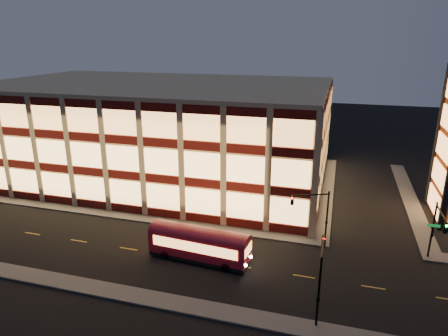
% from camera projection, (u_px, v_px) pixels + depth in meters
% --- Properties ---
extents(ground, '(200.00, 200.00, 0.00)m').
position_uv_depth(ground, '(124.00, 220.00, 47.94)').
color(ground, black).
rests_on(ground, ground).
extents(sidewalk_office_south, '(54.00, 2.00, 0.15)m').
position_uv_depth(sidewalk_office_south, '(106.00, 213.00, 49.63)').
color(sidewalk_office_south, '#514F4C').
rests_on(sidewalk_office_south, ground).
extents(sidewalk_office_east, '(2.00, 30.00, 0.15)m').
position_uv_depth(sidewalk_office_east, '(327.00, 190.00, 57.30)').
color(sidewalk_office_east, '#514F4C').
rests_on(sidewalk_office_east, ground).
extents(sidewalk_tower_west, '(2.00, 30.00, 0.15)m').
position_uv_depth(sidewalk_tower_west, '(409.00, 198.00, 54.37)').
color(sidewalk_tower_west, '#514F4C').
rests_on(sidewalk_tower_west, ground).
extents(sidewalk_near, '(100.00, 2.00, 0.15)m').
position_uv_depth(sidewalk_near, '(50.00, 279.00, 36.07)').
color(sidewalk_near, '#514F4C').
rests_on(sidewalk_near, ground).
extents(office_building, '(50.45, 30.45, 14.50)m').
position_uv_depth(office_building, '(159.00, 130.00, 61.88)').
color(office_building, tan).
rests_on(office_building, ground).
extents(traffic_signal_far, '(3.79, 1.87, 6.00)m').
position_uv_depth(traffic_signal_far, '(314.00, 209.00, 40.96)').
color(traffic_signal_far, black).
rests_on(traffic_signal_far, ground).
extents(traffic_signal_right, '(1.20, 4.37, 6.00)m').
position_uv_depth(traffic_signal_right, '(437.00, 227.00, 37.17)').
color(traffic_signal_right, black).
rests_on(traffic_signal_right, ground).
extents(traffic_signal_near, '(0.32, 4.45, 6.00)m').
position_uv_depth(traffic_signal_near, '(321.00, 269.00, 30.34)').
color(traffic_signal_near, black).
rests_on(traffic_signal_near, ground).
extents(trolley_bus, '(10.13, 3.30, 3.38)m').
position_uv_depth(trolley_bus, '(199.00, 242.00, 38.87)').
color(trolley_bus, maroon).
rests_on(trolley_bus, ground).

